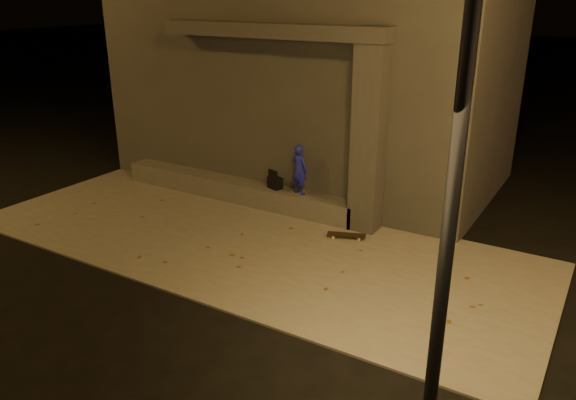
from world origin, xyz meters
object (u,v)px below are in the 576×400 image
Objects in this scene: street_lamp_0 at (469,41)px; column at (369,141)px; skateboarder at (299,169)px; skateboard at (347,235)px; backpack at (275,182)px.

column is at bearing 120.45° from street_lamp_0.
street_lamp_0 is at bearing 144.92° from skateboarder.
backpack is at bearing 142.20° from skateboard.
column is 1.85m from skateboard.
column reaches higher than skateboarder.
skateboard is at bearing 1.86° from backpack.
street_lamp_0 is at bearing -75.13° from skateboard.
column is 1.73m from skateboarder.
backpack is at bearing 180.00° from column.
column is 0.49× the size of street_lamp_0.
skateboard is at bearing -98.18° from column.
street_lamp_0 reaches higher than skateboarder.
column reaches higher than backpack.
column is at bearing 61.70° from skateboard.
column is at bearing 19.55° from backpack.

